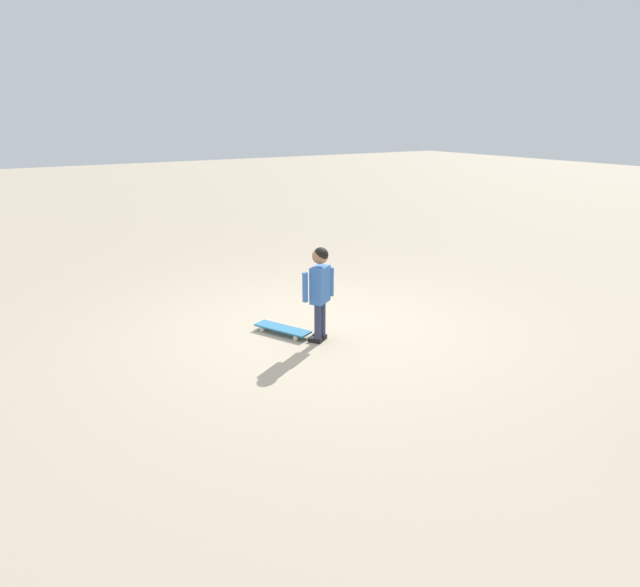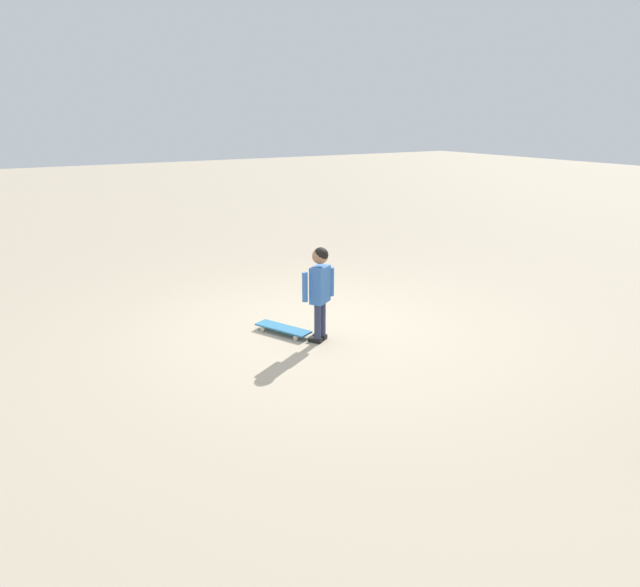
{
  "view_description": "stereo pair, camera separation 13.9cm",
  "coord_description": "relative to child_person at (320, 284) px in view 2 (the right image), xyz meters",
  "views": [
    {
      "loc": [
        3.18,
        5.16,
        2.38
      ],
      "look_at": [
        0.15,
        0.35,
        0.55
      ],
      "focal_mm": 31.17,
      "sensor_mm": 36.0,
      "label": 1
    },
    {
      "loc": [
        3.06,
        5.24,
        2.38
      ],
      "look_at": [
        0.15,
        0.35,
        0.55
      ],
      "focal_mm": 31.17,
      "sensor_mm": 36.0,
      "label": 2
    }
  ],
  "objects": [
    {
      "name": "child_person",
      "position": [
        0.0,
        0.0,
        0.0
      ],
      "size": [
        0.41,
        0.26,
        1.06
      ],
      "color": "#2D3351",
      "rests_on": "ground"
    },
    {
      "name": "skateboard",
      "position": [
        0.25,
        -0.4,
        -0.6
      ],
      "size": [
        0.46,
        0.7,
        0.07
      ],
      "color": "teal",
      "rests_on": "ground"
    },
    {
      "name": "ground_plane",
      "position": [
        -0.15,
        -0.35,
        -0.66
      ],
      "size": [
        50.0,
        50.0,
        0.0
      ],
      "primitive_type": "plane",
      "color": "tan"
    }
  ]
}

